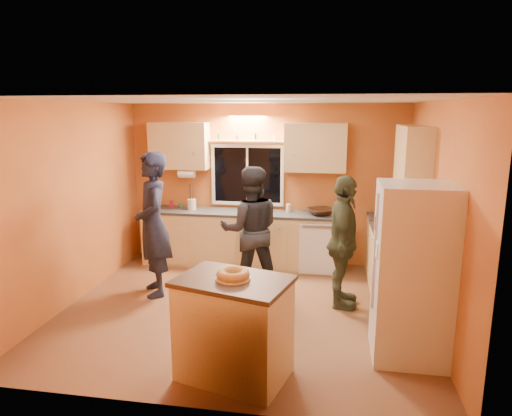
% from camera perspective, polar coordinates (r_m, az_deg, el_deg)
% --- Properties ---
extents(ground, '(4.50, 4.50, 0.00)m').
position_cam_1_polar(ground, '(5.96, -1.69, -12.57)').
color(ground, brown).
rests_on(ground, ground).
extents(room_shell, '(4.54, 4.04, 2.61)m').
position_cam_1_polar(room_shell, '(5.87, 0.15, 3.57)').
color(room_shell, orange).
rests_on(room_shell, ground).
extents(back_counter, '(4.23, 0.62, 0.90)m').
position_cam_1_polar(back_counter, '(7.38, 0.95, -3.93)').
color(back_counter, tan).
rests_on(back_counter, ground).
extents(right_counter, '(0.62, 1.84, 0.90)m').
position_cam_1_polar(right_counter, '(6.22, 17.30, -7.58)').
color(right_counter, tan).
rests_on(right_counter, ground).
extents(refrigerator, '(0.72, 0.70, 1.80)m').
position_cam_1_polar(refrigerator, '(4.86, 18.93, -7.67)').
color(refrigerator, silver).
rests_on(refrigerator, ground).
extents(island, '(1.16, 0.94, 0.98)m').
position_cam_1_polar(island, '(4.41, -2.82, -14.72)').
color(island, tan).
rests_on(island, ground).
extents(bundt_pastry, '(0.31, 0.31, 0.09)m').
position_cam_1_polar(bundt_pastry, '(4.20, -2.89, -8.27)').
color(bundt_pastry, tan).
rests_on(bundt_pastry, island).
extents(person_left, '(0.76, 0.85, 1.96)m').
position_cam_1_polar(person_left, '(6.31, -12.74, -2.04)').
color(person_left, black).
rests_on(person_left, ground).
extents(person_center, '(0.99, 0.85, 1.76)m').
position_cam_1_polar(person_center, '(6.29, -0.69, -2.74)').
color(person_center, black).
rests_on(person_center, ground).
extents(person_right, '(0.46, 1.02, 1.71)m').
position_cam_1_polar(person_right, '(5.89, 10.81, -4.24)').
color(person_right, '#373A25').
rests_on(person_right, ground).
extents(mixing_bowl, '(0.52, 0.52, 0.10)m').
position_cam_1_polar(mixing_bowl, '(7.16, 8.10, -0.44)').
color(mixing_bowl, '#311E10').
rests_on(mixing_bowl, back_counter).
extents(utensil_crock, '(0.14, 0.14, 0.17)m').
position_cam_1_polar(utensil_crock, '(7.53, -8.04, 0.46)').
color(utensil_crock, beige).
rests_on(utensil_crock, back_counter).
extents(potted_plant, '(0.29, 0.26, 0.29)m').
position_cam_1_polar(potted_plant, '(5.94, 17.46, -2.55)').
color(potted_plant, gray).
rests_on(potted_plant, right_counter).
extents(red_box, '(0.16, 0.12, 0.07)m').
position_cam_1_polar(red_box, '(6.08, 17.87, -3.30)').
color(red_box, '#A91A23').
rests_on(red_box, right_counter).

